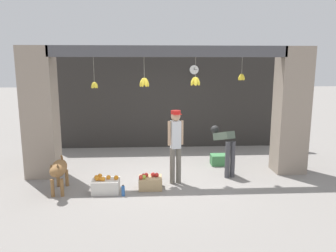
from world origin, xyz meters
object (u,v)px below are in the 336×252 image
object	(u,v)px
fruit_crate_oranges	(106,185)
produce_box_green	(219,160)
shopkeeper	(176,141)
wall_clock	(194,70)
worker_stooping	(225,144)
dog	(59,170)
water_bottle	(123,191)
fruit_crate_apples	(150,182)

from	to	relation	value
fruit_crate_oranges	produce_box_green	bearing A→B (deg)	32.50
shopkeeper	wall_clock	distance (m)	3.56
worker_stooping	dog	bearing A→B (deg)	173.44
worker_stooping	fruit_crate_oranges	bearing A→B (deg)	179.42
shopkeeper	worker_stooping	bearing A→B (deg)	-168.72
shopkeeper	wall_clock	bearing A→B (deg)	-116.75
wall_clock	water_bottle	bearing A→B (deg)	-116.32
worker_stooping	water_bottle	bearing A→B (deg)	-173.44
dog	wall_clock	world-z (taller)	wall_clock
shopkeeper	fruit_crate_apples	bearing A→B (deg)	14.82
worker_stooping	wall_clock	size ratio (longest dim) A/B	3.79
fruit_crate_oranges	water_bottle	world-z (taller)	fruit_crate_oranges
worker_stooping	fruit_crate_oranges	distance (m)	2.87
water_bottle	fruit_crate_oranges	bearing A→B (deg)	151.04
produce_box_green	water_bottle	world-z (taller)	produce_box_green
dog	fruit_crate_apples	world-z (taller)	dog
worker_stooping	wall_clock	xyz separation A→B (m)	(-0.39, 2.63, 1.66)
shopkeeper	water_bottle	distance (m)	1.51
shopkeeper	fruit_crate_apples	world-z (taller)	shopkeeper
worker_stooping	produce_box_green	distance (m)	0.94
dog	water_bottle	bearing A→B (deg)	73.61
shopkeeper	fruit_crate_apples	distance (m)	1.01
worker_stooping	wall_clock	distance (m)	3.13
fruit_crate_apples	water_bottle	bearing A→B (deg)	-145.37
fruit_crate_apples	produce_box_green	bearing A→B (deg)	40.95
wall_clock	worker_stooping	bearing A→B (deg)	-81.64
fruit_crate_apples	produce_box_green	world-z (taller)	fruit_crate_apples
shopkeeper	produce_box_green	xyz separation A→B (m)	(1.22, 1.25, -0.80)
dog	fruit_crate_oranges	distance (m)	0.99
worker_stooping	water_bottle	distance (m)	2.63
worker_stooping	fruit_crate_oranges	world-z (taller)	worker_stooping
shopkeeper	water_bottle	bearing A→B (deg)	18.54
dog	worker_stooping	xyz separation A→B (m)	(3.56, 0.91, 0.25)
wall_clock	produce_box_green	bearing A→B (deg)	-77.51
shopkeeper	produce_box_green	world-z (taller)	shopkeeper
fruit_crate_apples	water_bottle	size ratio (longest dim) A/B	2.16
dog	worker_stooping	size ratio (longest dim) A/B	0.99
shopkeeper	wall_clock	xyz separation A→B (m)	(0.80, 3.15, 1.45)
produce_box_green	water_bottle	bearing A→B (deg)	-140.41
fruit_crate_oranges	wall_clock	world-z (taller)	wall_clock
water_bottle	wall_clock	bearing A→B (deg)	63.68
fruit_crate_oranges	fruit_crate_apples	bearing A→B (deg)	10.34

